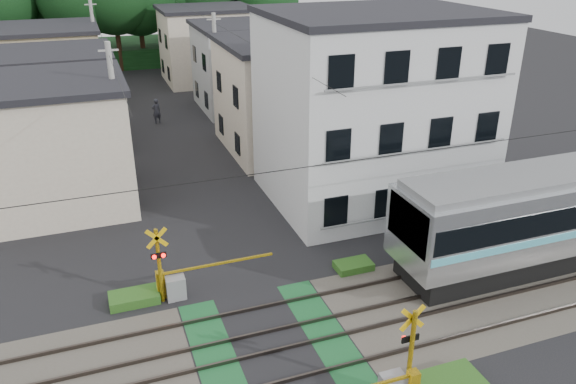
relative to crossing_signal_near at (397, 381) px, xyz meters
name	(u,v)px	position (x,y,z in m)	size (l,w,h in m)	color
ground	(271,343)	(-2.59, 3.65, -0.71)	(120.00, 120.00, 0.00)	black
track_bed	(271,342)	(-2.59, 3.65, -0.67)	(120.00, 120.00, 0.14)	#47423A
crossing_signal_near	(397,381)	(0.00, 0.00, 0.00)	(4.74, 0.65, 3.09)	yellow
crossing_signal_far	(173,282)	(-5.17, 7.31, 0.00)	(4.74, 0.65, 3.09)	yellow
apartment_block	(373,108)	(5.91, 13.15, 3.94)	(10.20, 8.36, 9.30)	silver
houses_row	(158,79)	(-2.33, 29.57, 2.53)	(22.07, 31.35, 6.80)	beige
tree_hill	(117,6)	(-3.19, 50.86, 5.43)	(40.00, 13.98, 11.86)	#123615
catenary	(437,215)	(3.41, 3.69, 2.98)	(60.00, 5.04, 7.00)	#2D2D33
utility_poles	(143,77)	(-3.64, 26.66, 3.37)	(7.90, 42.00, 8.00)	#A5A5A0
pedestrian	(156,111)	(-2.66, 29.64, 0.19)	(0.66, 0.43, 1.81)	#2F303A
weed_patches	(321,328)	(-0.83, 3.56, -0.53)	(10.25, 8.80, 0.40)	#2D5E1E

